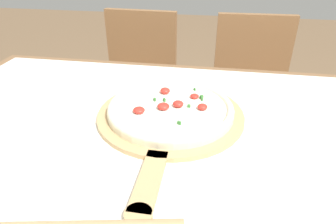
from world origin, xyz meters
name	(u,v)px	position (x,y,z in m)	size (l,w,h in m)	color
dining_table	(165,168)	(0.00, 0.00, 0.67)	(1.46, 0.95, 0.78)	brown
towel_cloth	(165,135)	(0.00, 0.00, 0.78)	(1.38, 0.87, 0.00)	white
pizza_peel	(169,118)	(0.00, 0.07, 0.79)	(0.39, 0.56, 0.01)	tan
pizza	(170,108)	(0.00, 0.09, 0.81)	(0.33, 0.33, 0.03)	beige
chair_left	(138,84)	(-0.30, 0.85, 0.51)	(0.42, 0.42, 0.88)	brown
chair_right	(249,92)	(0.29, 0.85, 0.51)	(0.41, 0.41, 0.88)	brown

